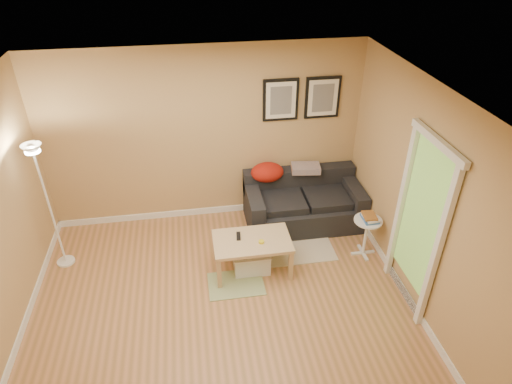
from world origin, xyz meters
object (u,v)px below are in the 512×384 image
Objects in this scene: floor_lamp at (51,211)px; side_table at (365,237)px; coffee_table at (252,255)px; storage_bin at (251,261)px; book_stack at (370,217)px; sofa at (304,201)px.

side_table is at bearing -6.73° from floor_lamp.
coffee_table reaches higher than storage_bin.
storage_bin is at bearing -12.43° from floor_lamp.
coffee_table is at bearing -156.01° from book_stack.
sofa is 1.10m from book_stack.
book_stack reaches higher than coffee_table.
sofa reaches higher than book_stack.
side_table reaches higher than coffee_table.
coffee_table is 0.55× the size of floor_lamp.
book_stack reaches higher than storage_bin.
storage_bin is 1.95× the size of book_stack.
storage_bin is at bearing 154.06° from coffee_table.
sofa is 3.55× the size of storage_bin.
storage_bin is (-0.93, -0.92, -0.23)m from sofa.
book_stack is (1.58, 0.07, 0.37)m from coffee_table.
coffee_table is 1.72× the size of side_table.
storage_bin is (-0.01, 0.00, -0.10)m from coffee_table.
coffee_table is 2.05× the size of storage_bin.
side_table is 4.09m from floor_lamp.
book_stack is (0.02, 0.00, 0.33)m from side_table.
side_table is (1.56, 0.07, 0.04)m from coffee_table.
floor_lamp reaches higher than sofa.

